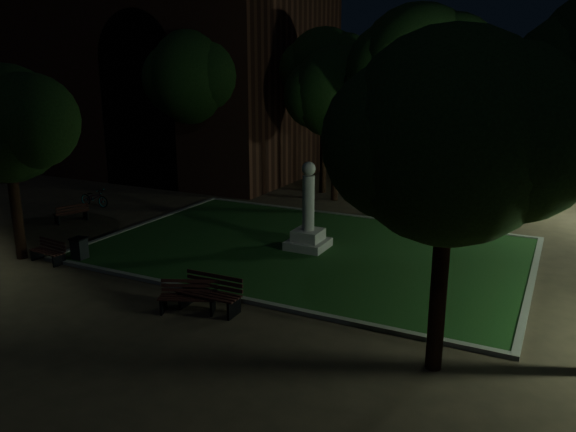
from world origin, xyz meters
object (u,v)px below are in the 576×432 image
at_px(bench_far_side, 430,209).
at_px(bicycle, 94,198).
at_px(trash_bin, 79,249).
at_px(bench_near_right, 210,294).
at_px(monument, 308,225).
at_px(bench_west_near, 49,252).
at_px(bench_near_left, 188,298).
at_px(bench_left_side, 71,214).

xyz_separation_m(bench_far_side, bicycle, (-14.93, -5.26, 0.07)).
bearing_deg(trash_bin, bench_near_right, -12.34).
height_order(monument, bench_far_side, monument).
bearing_deg(trash_bin, bench_west_near, -145.37).
xyz_separation_m(bench_near_left, bench_west_near, (-6.74, 1.16, -0.04)).
bearing_deg(bench_left_side, bench_far_side, 142.45).
xyz_separation_m(monument, bicycle, (-12.02, 1.48, -0.53)).
bearing_deg(bench_far_side, bicycle, 12.60).
distance_m(bench_near_left, bench_west_near, 6.84).
distance_m(bench_left_side, trash_bin, 5.52).
bearing_deg(bench_west_near, bench_left_side, 135.34).
distance_m(bench_far_side, bicycle, 15.83).
relative_size(monument, bench_left_side, 2.14).
bearing_deg(trash_bin, bicycle, 131.74).
xyz_separation_m(bench_left_side, bench_far_side, (13.72, 7.79, -0.01)).
distance_m(bench_near_left, bench_near_right, 0.61).
distance_m(bench_near_right, bench_west_near, 7.29).
relative_size(monument, trash_bin, 3.88).
xyz_separation_m(monument, bench_near_right, (-0.19, -6.01, -0.49)).
bearing_deg(bench_west_near, bicycle, 130.60).
xyz_separation_m(bench_near_right, bench_far_side, (3.10, 12.75, -0.11)).
relative_size(bench_near_left, bench_left_side, 1.10).
xyz_separation_m(bench_far_side, trash_bin, (-9.50, -11.34, 0.06)).
height_order(bench_near_left, bicycle, bicycle).
xyz_separation_m(bench_west_near, trash_bin, (0.84, 0.58, 0.06)).
height_order(bench_near_right, bench_left_side, bench_near_right).
relative_size(bench_left_side, bench_far_side, 1.04).
relative_size(bench_near_right, bench_far_side, 1.26).
bearing_deg(monument, bench_near_right, -91.85).
bearing_deg(bench_left_side, bicycle, -131.64).
bearing_deg(bench_far_side, monument, 59.86).
height_order(bench_left_side, trash_bin, trash_bin).
bearing_deg(trash_bin, bench_left_side, 139.91).
bearing_deg(bicycle, bench_near_right, -124.22).
relative_size(bench_west_near, bicycle, 0.87).
bearing_deg(trash_bin, bench_far_side, 50.05).
bearing_deg(bench_near_left, bench_west_near, 146.65).
height_order(bench_west_near, bench_left_side, bench_left_side).
distance_m(bench_near_right, bicycle, 14.00).
bearing_deg(bench_left_side, bench_west_near, 62.18).
height_order(bench_left_side, bench_far_side, bench_left_side).
height_order(bench_near_left, bench_left_side, bench_near_left).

